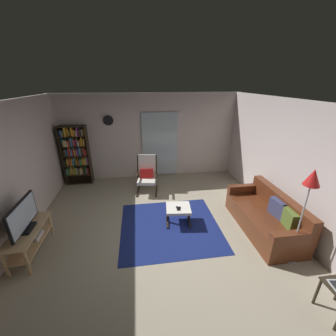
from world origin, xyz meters
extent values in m
plane|color=tan|center=(0.00, 0.00, 0.00)|extent=(7.02, 7.02, 0.00)
cube|color=beige|center=(0.00, 2.90, 1.30)|extent=(5.60, 0.06, 2.60)
cube|color=beige|center=(-2.70, 0.00, 1.30)|extent=(0.06, 6.00, 2.60)
cube|color=beige|center=(2.70, 0.00, 1.30)|extent=(0.06, 6.00, 2.60)
cube|color=silver|center=(0.31, 2.83, 1.05)|extent=(1.10, 0.01, 2.00)
cube|color=navy|center=(0.23, 0.16, 0.00)|extent=(2.09, 1.96, 0.01)
cube|color=tan|center=(-2.36, -0.23, 0.51)|extent=(0.42, 1.11, 0.02)
cube|color=tan|center=(-2.36, -0.23, 0.23)|extent=(0.38, 1.05, 0.02)
cylinder|color=tan|center=(-2.20, -0.73, 0.25)|extent=(0.05, 0.05, 0.49)
cylinder|color=tan|center=(-2.20, 0.28, 0.25)|extent=(0.05, 0.05, 0.49)
cylinder|color=tan|center=(-2.52, -0.73, 0.25)|extent=(0.05, 0.05, 0.49)
cylinder|color=tan|center=(-2.52, 0.28, 0.25)|extent=(0.05, 0.05, 0.49)
cube|color=silver|center=(-2.36, -0.12, 0.28)|extent=(0.25, 0.28, 0.07)
cube|color=black|center=(-2.36, -0.23, 0.54)|extent=(0.20, 0.32, 0.05)
cube|color=black|center=(-2.36, -0.23, 0.82)|extent=(0.04, 0.89, 0.50)
cube|color=silver|center=(-2.34, -0.23, 0.82)|extent=(0.01, 0.83, 0.45)
cube|color=black|center=(-2.55, 2.66, 0.88)|extent=(0.02, 0.30, 1.75)
cube|color=black|center=(-1.82, 2.66, 0.88)|extent=(0.02, 0.30, 1.75)
cube|color=black|center=(-2.18, 2.80, 0.88)|extent=(0.74, 0.02, 1.75)
cube|color=black|center=(-2.18, 2.66, 0.02)|extent=(0.71, 0.28, 0.02)
cube|color=black|center=(-2.18, 2.66, 0.29)|extent=(0.71, 0.28, 0.02)
cube|color=black|center=(-2.18, 2.66, 0.58)|extent=(0.71, 0.28, 0.02)
cube|color=black|center=(-2.18, 2.66, 0.88)|extent=(0.71, 0.28, 0.02)
cube|color=black|center=(-2.18, 2.66, 1.17)|extent=(0.71, 0.28, 0.02)
cube|color=black|center=(-2.18, 2.66, 1.46)|extent=(0.71, 0.28, 0.02)
cube|color=black|center=(-2.18, 2.66, 1.74)|extent=(0.71, 0.28, 0.02)
cube|color=teal|center=(-2.50, 2.64, 0.38)|extent=(0.04, 0.16, 0.17)
cube|color=#3A8243|center=(-2.46, 2.66, 0.43)|extent=(0.02, 0.23, 0.25)
cube|color=orange|center=(-2.42, 2.67, 0.38)|extent=(0.02, 0.17, 0.15)
cube|color=#A78F3A|center=(-2.38, 2.65, 0.43)|extent=(0.04, 0.14, 0.25)
cube|color=#A3883E|center=(-2.34, 2.68, 0.39)|extent=(0.03, 0.18, 0.18)
cube|color=olive|center=(-2.30, 2.65, 0.42)|extent=(0.03, 0.14, 0.25)
cube|color=#A4943A|center=(-2.25, 2.64, 0.39)|extent=(0.04, 0.12, 0.19)
cube|color=teal|center=(-2.21, 2.67, 0.40)|extent=(0.03, 0.18, 0.21)
cube|color=brown|center=(-2.18, 2.67, 0.40)|extent=(0.03, 0.23, 0.21)
cube|color=#282D22|center=(-2.14, 2.67, 0.39)|extent=(0.02, 0.23, 0.18)
cube|color=beige|center=(-2.11, 2.64, 0.40)|extent=(0.04, 0.18, 0.20)
cube|color=orange|center=(-2.06, 2.65, 0.41)|extent=(0.03, 0.13, 0.21)
cube|color=#27222A|center=(-2.03, 2.65, 0.39)|extent=(0.03, 0.17, 0.17)
cube|color=#2E823E|center=(-1.98, 2.67, 0.42)|extent=(0.04, 0.15, 0.24)
cube|color=#944582|center=(-1.94, 2.66, 0.38)|extent=(0.02, 0.19, 0.15)
cube|color=red|center=(-1.90, 2.66, 0.39)|extent=(0.02, 0.22, 0.18)
cube|color=black|center=(-2.50, 2.67, 0.68)|extent=(0.04, 0.21, 0.18)
cube|color=gold|center=(-2.45, 2.66, 0.69)|extent=(0.04, 0.14, 0.20)
cube|color=orange|center=(-2.42, 2.64, 0.68)|extent=(0.03, 0.12, 0.17)
cube|color=orange|center=(-2.38, 2.68, 0.72)|extent=(0.02, 0.14, 0.26)
cube|color=#C63F23|center=(-2.35, 2.66, 0.71)|extent=(0.03, 0.22, 0.23)
cube|color=gold|center=(-2.31, 2.66, 0.70)|extent=(0.02, 0.23, 0.21)
cube|color=#2C67A3|center=(-2.27, 2.65, 0.70)|extent=(0.04, 0.17, 0.21)
cube|color=#9F9D2D|center=(-2.23, 2.67, 0.72)|extent=(0.02, 0.13, 0.26)
cube|color=orange|center=(-2.19, 2.66, 0.67)|extent=(0.04, 0.13, 0.16)
cube|color=brown|center=(-2.15, 2.67, 0.72)|extent=(0.02, 0.10, 0.26)
cube|color=brown|center=(-2.12, 2.65, 0.67)|extent=(0.03, 0.23, 0.16)
cube|color=#2F7D4D|center=(-2.08, 2.65, 0.70)|extent=(0.04, 0.17, 0.21)
cube|color=gold|center=(-2.04, 2.67, 0.68)|extent=(0.03, 0.12, 0.16)
cube|color=orange|center=(-2.00, 2.68, 0.71)|extent=(0.04, 0.22, 0.24)
cube|color=gold|center=(-1.96, 2.67, 0.69)|extent=(0.03, 0.20, 0.20)
cube|color=#BBB7A1|center=(-1.92, 2.68, 0.72)|extent=(0.04, 0.16, 0.25)
cube|color=#933A90|center=(-1.87, 2.66, 0.69)|extent=(0.04, 0.19, 0.20)
cube|color=brown|center=(-2.51, 2.67, 0.96)|extent=(0.02, 0.13, 0.16)
cube|color=black|center=(-2.48, 2.65, 1.01)|extent=(0.03, 0.12, 0.24)
cube|color=#599F96|center=(-2.44, 2.67, 0.99)|extent=(0.03, 0.13, 0.21)
cube|color=#296BB7|center=(-2.40, 2.66, 0.97)|extent=(0.03, 0.11, 0.16)
cube|color=red|center=(-2.35, 2.66, 1.01)|extent=(0.03, 0.20, 0.25)
cube|color=gold|center=(-2.31, 2.66, 1.01)|extent=(0.02, 0.16, 0.25)
cube|color=#3D61AC|center=(-2.28, 2.67, 1.00)|extent=(0.03, 0.24, 0.23)
cube|color=red|center=(-2.25, 2.66, 0.98)|extent=(0.02, 0.21, 0.20)
cube|color=#5D9F90|center=(-2.22, 2.65, 1.01)|extent=(0.02, 0.11, 0.25)
cube|color=orange|center=(-2.18, 2.65, 0.98)|extent=(0.03, 0.20, 0.19)
cube|color=#8A3C85|center=(-2.13, 2.65, 0.99)|extent=(0.04, 0.18, 0.21)
cube|color=#2E67A3|center=(-2.09, 2.65, 0.99)|extent=(0.03, 0.11, 0.20)
cube|color=teal|center=(-2.05, 2.66, 1.01)|extent=(0.04, 0.16, 0.24)
cube|color=brown|center=(-2.01, 2.68, 1.00)|extent=(0.02, 0.18, 0.22)
cube|color=brown|center=(-1.97, 2.68, 1.01)|extent=(0.03, 0.13, 0.26)
cube|color=red|center=(-1.93, 2.66, 1.00)|extent=(0.04, 0.18, 0.22)
cube|color=#C23B31|center=(-1.88, 2.66, 0.97)|extent=(0.03, 0.16, 0.17)
cube|color=#337B3C|center=(-2.51, 2.68, 1.30)|extent=(0.03, 0.14, 0.25)
cube|color=#3056B5|center=(-2.47, 2.67, 1.29)|extent=(0.03, 0.19, 0.23)
cube|color=gold|center=(-2.43, 2.65, 1.27)|extent=(0.03, 0.21, 0.19)
cube|color=beige|center=(-2.38, 2.66, 1.27)|extent=(0.04, 0.23, 0.18)
cube|color=gold|center=(-2.34, 2.64, 1.26)|extent=(0.03, 0.16, 0.16)
cube|color=red|center=(-2.31, 2.64, 1.27)|extent=(0.04, 0.17, 0.18)
cube|color=#2F58AE|center=(-2.27, 2.66, 1.30)|extent=(0.03, 0.17, 0.24)
cube|color=teal|center=(-2.23, 2.65, 1.30)|extent=(0.02, 0.22, 0.24)
cube|color=#5D8AA5|center=(-2.20, 2.66, 1.29)|extent=(0.02, 0.16, 0.23)
cube|color=red|center=(-2.16, 2.66, 1.27)|extent=(0.03, 0.23, 0.19)
cube|color=#8A4494|center=(-2.13, 2.68, 1.27)|extent=(0.04, 0.15, 0.17)
cube|color=brown|center=(-2.09, 2.64, 1.30)|extent=(0.02, 0.10, 0.24)
cube|color=#BAB9AB|center=(-2.05, 2.65, 1.26)|extent=(0.03, 0.22, 0.16)
cube|color=orange|center=(-2.00, 2.65, 1.27)|extent=(0.04, 0.11, 0.18)
cube|color=gold|center=(-1.96, 2.65, 1.30)|extent=(0.03, 0.17, 0.25)
cube|color=red|center=(-1.93, 2.65, 1.29)|extent=(0.02, 0.11, 0.23)
cube|color=gold|center=(-1.90, 2.67, 1.28)|extent=(0.03, 0.24, 0.21)
cube|color=#3C66AB|center=(-2.50, 2.66, 1.55)|extent=(0.04, 0.14, 0.16)
cube|color=#3E55B5|center=(-2.46, 2.66, 1.56)|extent=(0.03, 0.23, 0.19)
cube|color=gold|center=(-2.42, 2.67, 1.55)|extent=(0.03, 0.20, 0.15)
cube|color=#2C5FB5|center=(-2.39, 2.68, 1.56)|extent=(0.02, 0.20, 0.19)
cube|color=gold|center=(-2.35, 2.64, 1.60)|extent=(0.04, 0.22, 0.26)
cube|color=orange|center=(-2.30, 2.66, 1.58)|extent=(0.04, 0.12, 0.22)
cube|color=olive|center=(-2.25, 2.67, 1.56)|extent=(0.03, 0.17, 0.18)
cube|color=#3B7B47|center=(-2.22, 2.68, 1.58)|extent=(0.03, 0.14, 0.22)
cube|color=orange|center=(-2.18, 2.67, 1.60)|extent=(0.04, 0.21, 0.26)
cube|color=orange|center=(-2.13, 2.66, 1.56)|extent=(0.04, 0.22, 0.18)
cube|color=#42904E|center=(-2.09, 2.66, 1.55)|extent=(0.02, 0.10, 0.16)
cube|color=beige|center=(-2.06, 2.65, 1.55)|extent=(0.03, 0.21, 0.16)
cube|color=purple|center=(-2.02, 2.65, 1.60)|extent=(0.03, 0.22, 0.26)
cube|color=gold|center=(-1.98, 2.65, 1.56)|extent=(0.03, 0.11, 0.17)
cube|color=black|center=(-1.95, 2.65, 1.60)|extent=(0.02, 0.20, 0.25)
cube|color=beige|center=(-1.91, 2.66, 1.57)|extent=(0.03, 0.20, 0.20)
cube|color=orange|center=(-1.87, 2.68, 1.57)|extent=(0.03, 0.15, 0.19)
cube|color=#5A2A16|center=(2.13, -0.19, 0.20)|extent=(0.83, 1.87, 0.40)
cube|color=#5A2A16|center=(2.46, -0.19, 0.60)|extent=(0.18, 1.87, 0.40)
cube|color=#5A2A16|center=(2.13, -1.05, 0.50)|extent=(0.83, 0.14, 0.20)
cube|color=#5A2A16|center=(2.13, 0.67, 0.50)|extent=(0.83, 0.14, 0.20)
cube|color=#546B2B|center=(2.33, -0.66, 0.57)|extent=(0.20, 0.40, 0.34)
cube|color=#3A3E65|center=(2.33, -0.31, 0.57)|extent=(0.19, 0.40, 0.34)
cube|color=black|center=(0.08, 1.73, 0.02)|extent=(0.12, 0.60, 0.04)
cube|color=black|center=(0.11, 1.99, 0.68)|extent=(0.06, 0.18, 0.63)
cube|color=black|center=(0.08, 1.75, 0.54)|extent=(0.11, 0.52, 0.03)
cube|color=black|center=(-0.44, 1.80, 0.02)|extent=(0.12, 0.60, 0.04)
cube|color=black|center=(-0.40, 2.06, 0.68)|extent=(0.06, 0.18, 0.63)
cube|color=black|center=(-0.44, 1.82, 0.54)|extent=(0.11, 0.52, 0.03)
cube|color=white|center=(-0.18, 1.74, 0.38)|extent=(0.55, 0.58, 0.08)
cube|color=white|center=(-0.15, 2.00, 0.72)|extent=(0.50, 0.25, 0.60)
cube|color=red|center=(-0.17, 1.84, 0.50)|extent=(0.38, 0.23, 0.34)
cube|color=white|center=(0.43, 0.29, 0.36)|extent=(0.57, 0.53, 0.06)
cube|color=black|center=(0.19, 0.31, 0.02)|extent=(0.09, 0.48, 0.04)
cube|color=black|center=(0.19, 0.31, 0.18)|extent=(0.04, 0.04, 0.33)
cube|color=black|center=(0.67, 0.26, 0.02)|extent=(0.09, 0.48, 0.04)
cube|color=black|center=(0.67, 0.26, 0.18)|extent=(0.04, 0.04, 0.33)
cube|color=black|center=(0.40, 0.23, 0.40)|extent=(0.05, 0.15, 0.02)
cube|color=black|center=(0.43, 0.22, 0.39)|extent=(0.11, 0.15, 0.01)
cylinder|color=#A5A5AD|center=(2.17, -1.05, 0.01)|extent=(0.22, 0.22, 0.02)
cylinder|color=#B2B2B7|center=(2.17, -1.05, 0.74)|extent=(0.02, 0.02, 1.45)
cone|color=red|center=(2.17, -1.05, 1.60)|extent=(0.24, 0.24, 0.26)
cylinder|color=black|center=(1.98, -1.82, 0.23)|extent=(0.04, 0.04, 0.46)
cylinder|color=silver|center=(-1.18, 2.83, 1.85)|extent=(0.28, 0.02, 0.28)
cylinder|color=black|center=(-1.18, 2.82, 1.85)|extent=(0.29, 0.01, 0.29)
camera|label=1|loc=(-0.35, -3.54, 2.92)|focal=22.61mm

